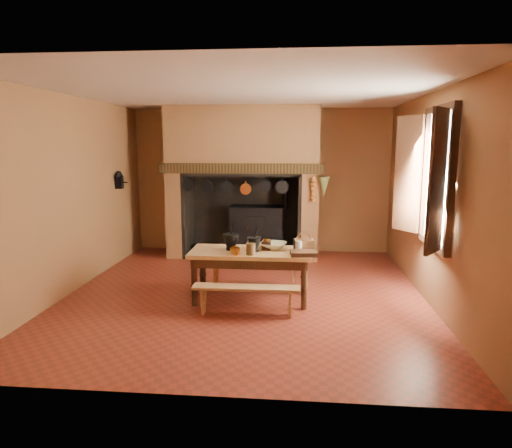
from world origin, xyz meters
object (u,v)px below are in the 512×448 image
(coffee_grinder, at_px, (266,244))
(wicker_basket, at_px, (304,244))
(iron_range, at_px, (258,229))
(work_table, at_px, (251,258))
(mixing_bowl, at_px, (273,246))
(bench_front, at_px, (246,294))

(coffee_grinder, distance_m, wicker_basket, 0.50)
(iron_range, distance_m, work_table, 2.76)
(iron_range, relative_size, mixing_bowl, 4.44)
(work_table, bearing_deg, mixing_bowl, 23.33)
(iron_range, bearing_deg, work_table, -86.86)
(iron_range, relative_size, wicker_basket, 5.58)
(coffee_grinder, relative_size, wicker_basket, 0.67)
(mixing_bowl, relative_size, wicker_basket, 1.26)
(coffee_grinder, height_order, wicker_basket, wicker_basket)
(work_table, relative_size, bench_front, 1.21)
(coffee_grinder, xyz_separation_m, mixing_bowl, (0.09, 0.06, -0.03))
(iron_range, height_order, work_table, iron_range)
(coffee_grinder, height_order, mixing_bowl, coffee_grinder)
(bench_front, bearing_deg, work_table, 90.00)
(bench_front, bearing_deg, wicker_basket, 41.90)
(coffee_grinder, distance_m, mixing_bowl, 0.11)
(wicker_basket, bearing_deg, bench_front, -146.30)
(iron_range, relative_size, work_table, 0.99)
(mixing_bowl, bearing_deg, work_table, -156.67)
(bench_front, bearing_deg, coffee_grinder, 71.67)
(iron_range, height_order, mixing_bowl, iron_range)
(bench_front, relative_size, mixing_bowl, 3.71)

